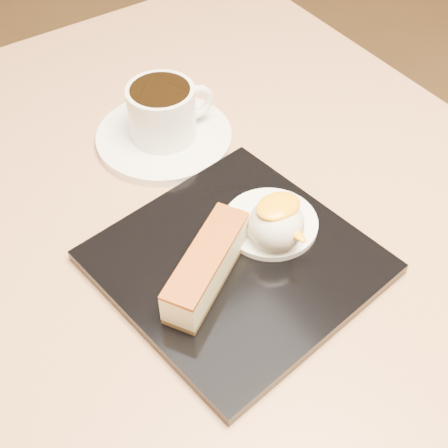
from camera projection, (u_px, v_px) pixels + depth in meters
table at (159, 325)px, 0.71m from camera, size 0.80×0.80×0.72m
dessert_plate at (236, 262)px, 0.57m from camera, size 0.25×0.25×0.01m
cheesecake at (207, 266)px, 0.54m from camera, size 0.11×0.09×0.04m
cream_smear at (270, 223)px, 0.59m from camera, size 0.09×0.09×0.01m
ice_cream_scoop at (276, 225)px, 0.56m from camera, size 0.05×0.05×0.05m
mango_sauce at (278, 206)px, 0.55m from camera, size 0.04×0.03×0.01m
mint_sprig at (231, 218)px, 0.59m from camera, size 0.03×0.02×0.00m
saucer at (164, 137)px, 0.69m from camera, size 0.15×0.15×0.01m
coffee_cup at (163, 111)px, 0.67m from camera, size 0.10×0.07×0.06m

